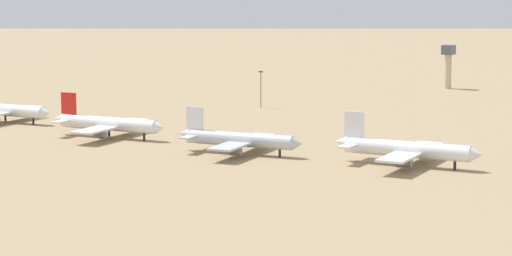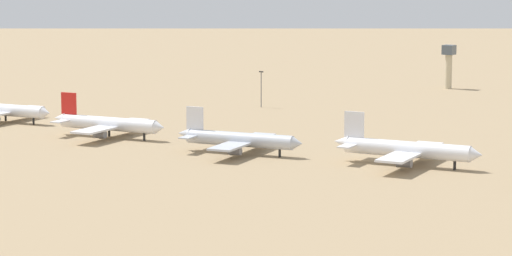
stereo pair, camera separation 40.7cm
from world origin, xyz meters
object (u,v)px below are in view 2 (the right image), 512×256
parked_jet_orange_1 (3,110)px  parked_jet_white_4 (405,149)px  parked_jet_red_2 (108,124)px  control_tower (449,62)px  parked_jet_white_3 (238,139)px  light_pole_west (261,86)px

parked_jet_orange_1 → parked_jet_white_4: 159.47m
parked_jet_red_2 → control_tower: size_ratio=2.13×
parked_jet_white_3 → control_tower: 201.78m
parked_jet_red_2 → control_tower: bearing=72.7°
parked_jet_white_4 → control_tower: size_ratio=2.18×
parked_jet_red_2 → control_tower: (35.72, 198.01, 7.54)m
parked_jet_red_2 → parked_jet_white_4: 104.15m
light_pole_west → parked_jet_white_3: bearing=-60.9°
parked_jet_white_3 → parked_jet_white_4: parked_jet_white_4 is taller
parked_jet_white_3 → parked_jet_white_4: bearing=1.4°
parked_jet_white_3 → light_pole_west: bearing=110.1°
parked_jet_red_2 → parked_jet_white_4: (103.95, 6.50, 0.10)m
parked_jet_orange_1 → parked_jet_red_2: parked_jet_red_2 is taller
parked_jet_orange_1 → parked_jet_red_2: (55.52, -7.25, 0.15)m
parked_jet_white_3 → light_pole_west: light_pole_west is taller
parked_jet_red_2 → parked_jet_white_3: size_ratio=1.05×
control_tower → light_pole_west: (-35.78, -104.54, -3.71)m
parked_jet_orange_1 → control_tower: control_tower is taller
parked_jet_red_2 → parked_jet_white_3: parked_jet_red_2 is taller
parked_jet_orange_1 → parked_jet_white_3: parked_jet_orange_1 is taller
parked_jet_white_4 → control_tower: 203.44m
parked_jet_red_2 → light_pole_west: bearing=82.9°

